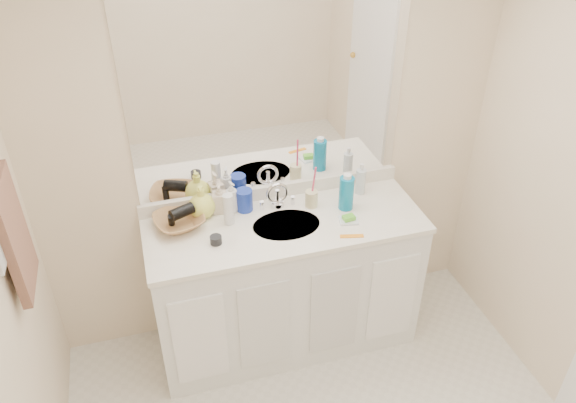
# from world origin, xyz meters

# --- Properties ---
(wall_back) EXTENTS (2.60, 0.02, 2.40)m
(wall_back) POSITION_xyz_m (0.00, 1.30, 1.20)
(wall_back) COLOR #F7E2C1
(wall_back) RESTS_ON floor
(vanity_cabinet) EXTENTS (1.50, 0.55, 0.85)m
(vanity_cabinet) POSITION_xyz_m (0.00, 1.02, 0.42)
(vanity_cabinet) COLOR white
(vanity_cabinet) RESTS_ON floor
(countertop) EXTENTS (1.52, 0.57, 0.03)m
(countertop) POSITION_xyz_m (0.00, 1.02, 0.86)
(countertop) COLOR white
(countertop) RESTS_ON vanity_cabinet
(backsplash) EXTENTS (1.52, 0.03, 0.08)m
(backsplash) POSITION_xyz_m (0.00, 1.29, 0.92)
(backsplash) COLOR white
(backsplash) RESTS_ON countertop
(sink_basin) EXTENTS (0.37, 0.37, 0.02)m
(sink_basin) POSITION_xyz_m (0.00, 1.00, 0.87)
(sink_basin) COLOR beige
(sink_basin) RESTS_ON countertop
(faucet) EXTENTS (0.02, 0.02, 0.11)m
(faucet) POSITION_xyz_m (0.00, 1.18, 0.94)
(faucet) COLOR silver
(faucet) RESTS_ON countertop
(mirror) EXTENTS (1.48, 0.01, 1.20)m
(mirror) POSITION_xyz_m (0.00, 1.29, 1.56)
(mirror) COLOR white
(mirror) RESTS_ON wall_back
(blue_mug) EXTENTS (0.09, 0.09, 0.13)m
(blue_mug) POSITION_xyz_m (-0.18, 1.21, 0.94)
(blue_mug) COLOR #1831A5
(blue_mug) RESTS_ON countertop
(tan_cup) EXTENTS (0.07, 0.07, 0.10)m
(tan_cup) POSITION_xyz_m (0.19, 1.14, 0.93)
(tan_cup) COLOR beige
(tan_cup) RESTS_ON countertop
(toothbrush) EXTENTS (0.02, 0.04, 0.22)m
(toothbrush) POSITION_xyz_m (0.20, 1.14, 1.03)
(toothbrush) COLOR #E43C65
(toothbrush) RESTS_ON tan_cup
(mouthwash_bottle) EXTENTS (0.09, 0.09, 0.20)m
(mouthwash_bottle) POSITION_xyz_m (0.36, 1.06, 0.98)
(mouthwash_bottle) COLOR #0D79A7
(mouthwash_bottle) RESTS_ON countertop
(clear_pump_bottle) EXTENTS (0.06, 0.06, 0.15)m
(clear_pump_bottle) POSITION_xyz_m (0.50, 1.19, 0.96)
(clear_pump_bottle) COLOR silver
(clear_pump_bottle) RESTS_ON countertop
(soap_dish) EXTENTS (0.12, 0.10, 0.01)m
(soap_dish) POSITION_xyz_m (0.33, 0.94, 0.89)
(soap_dish) COLOR white
(soap_dish) RESTS_ON countertop
(green_soap) EXTENTS (0.07, 0.05, 0.02)m
(green_soap) POSITION_xyz_m (0.33, 0.94, 0.90)
(green_soap) COLOR #63C931
(green_soap) RESTS_ON soap_dish
(orange_comb) EXTENTS (0.13, 0.05, 0.01)m
(orange_comb) POSITION_xyz_m (0.30, 0.81, 0.88)
(orange_comb) COLOR orange
(orange_comb) RESTS_ON countertop
(dark_jar) EXTENTS (0.07, 0.07, 0.04)m
(dark_jar) POSITION_xyz_m (-0.39, 0.95, 0.90)
(dark_jar) COLOR black
(dark_jar) RESTS_ON countertop
(extra_white_bottle) EXTENTS (0.07, 0.07, 0.18)m
(extra_white_bottle) POSITION_xyz_m (-0.29, 1.11, 0.97)
(extra_white_bottle) COLOR silver
(extra_white_bottle) RESTS_ON countertop
(soap_bottle_white) EXTENTS (0.09, 0.09, 0.19)m
(soap_bottle_white) POSITION_xyz_m (-0.25, 1.22, 0.97)
(soap_bottle_white) COLOR silver
(soap_bottle_white) RESTS_ON countertop
(soap_bottle_cream) EXTENTS (0.09, 0.09, 0.17)m
(soap_bottle_cream) POSITION_xyz_m (-0.32, 1.23, 0.97)
(soap_bottle_cream) COLOR beige
(soap_bottle_cream) RESTS_ON countertop
(soap_bottle_yellow) EXTENTS (0.16, 0.16, 0.19)m
(soap_bottle_yellow) POSITION_xyz_m (-0.42, 1.22, 0.97)
(soap_bottle_yellow) COLOR #EBEF5D
(soap_bottle_yellow) RESTS_ON countertop
(wicker_basket) EXTENTS (0.32, 0.32, 0.06)m
(wicker_basket) POSITION_xyz_m (-0.55, 1.15, 0.91)
(wicker_basket) COLOR #A16F41
(wicker_basket) RESTS_ON countertop
(hair_dryer) EXTENTS (0.14, 0.11, 0.06)m
(hair_dryer) POSITION_xyz_m (-0.53, 1.15, 0.97)
(hair_dryer) COLOR black
(hair_dryer) RESTS_ON wicker_basket
(hand_towel) EXTENTS (0.04, 0.32, 0.55)m
(hand_towel) POSITION_xyz_m (-1.25, 0.77, 1.25)
(hand_towel) COLOR brown
(hand_towel) RESTS_ON towel_ring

